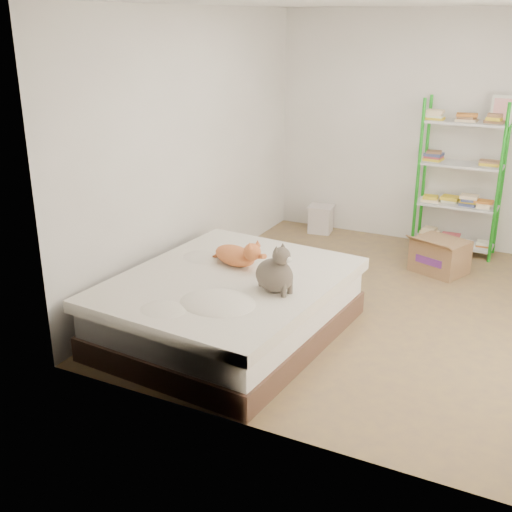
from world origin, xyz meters
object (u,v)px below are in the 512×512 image
Objects in this scene: grey_cat at (274,268)px; white_bin at (321,219)px; bed at (229,307)px; orange_cat at (235,253)px; shelf_unit at (460,182)px; cardboard_box at (440,256)px.

white_bin is (-0.77, 2.97, -0.53)m from grey_cat.
bed is 2.91m from white_bin.
shelf_unit reaches higher than orange_cat.
shelf_unit is (0.83, 3.00, 0.10)m from grey_cat.
cardboard_box is (-0.01, -0.70, -0.63)m from shelf_unit.
orange_cat is (-0.09, 0.28, 0.36)m from bed.
bed is 3.41× the size of cardboard_box.
grey_cat is at bearing -75.54° from white_bin.
cardboard_box is (1.26, 2.22, -0.08)m from bed.
bed is at bearing -113.59° from shelf_unit.
grey_cat is at bearing -13.74° from orange_cat.
orange_cat is 2.65m from white_bin.
shelf_unit is 2.78× the size of cardboard_box.
white_bin is at bearing -178.89° from shelf_unit.
white_bin is (-1.59, -0.03, -0.64)m from shelf_unit.
cardboard_box is at bearing -22.96° from white_bin.
orange_cat is 2.98m from shelf_unit.
bed is at bearing 91.26° from grey_cat.
shelf_unit is at bearing 70.71° from bed.
orange_cat reaches higher than bed.
shelf_unit reaches higher than cardboard_box.
white_bin is (-0.32, 2.89, -0.09)m from bed.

